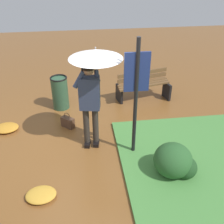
{
  "coord_description": "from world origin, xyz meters",
  "views": [
    {
      "loc": [
        0.11,
        -4.59,
        3.49
      ],
      "look_at": [
        0.67,
        -0.3,
        0.85
      ],
      "focal_mm": 43.48,
      "sensor_mm": 36.0,
      "label": 1
    }
  ],
  "objects_px": {
    "park_bench": "(143,85)",
    "trash_bin": "(60,93)",
    "person_with_umbrella": "(93,74)",
    "handbag": "(68,122)",
    "info_sign_post": "(136,86)"
  },
  "relations": [
    {
      "from": "park_bench",
      "to": "trash_bin",
      "type": "bearing_deg",
      "value": -175.42
    },
    {
      "from": "person_with_umbrella",
      "to": "handbag",
      "type": "bearing_deg",
      "value": 130.03
    },
    {
      "from": "person_with_umbrella",
      "to": "trash_bin",
      "type": "xyz_separation_m",
      "value": [
        -0.74,
        1.59,
        -1.13
      ]
    },
    {
      "from": "park_bench",
      "to": "info_sign_post",
      "type": "bearing_deg",
      "value": -107.76
    },
    {
      "from": "handbag",
      "to": "trash_bin",
      "type": "relative_size",
      "value": 0.44
    },
    {
      "from": "person_with_umbrella",
      "to": "park_bench",
      "type": "height_order",
      "value": "person_with_umbrella"
    },
    {
      "from": "trash_bin",
      "to": "info_sign_post",
      "type": "bearing_deg",
      "value": -53.2
    },
    {
      "from": "handbag",
      "to": "park_bench",
      "type": "relative_size",
      "value": 0.26
    },
    {
      "from": "person_with_umbrella",
      "to": "handbag",
      "type": "distance_m",
      "value": 1.68
    },
    {
      "from": "info_sign_post",
      "to": "park_bench",
      "type": "height_order",
      "value": "info_sign_post"
    },
    {
      "from": "handbag",
      "to": "person_with_umbrella",
      "type": "bearing_deg",
      "value": -49.97
    },
    {
      "from": "handbag",
      "to": "park_bench",
      "type": "bearing_deg",
      "value": 28.68
    },
    {
      "from": "info_sign_post",
      "to": "trash_bin",
      "type": "height_order",
      "value": "info_sign_post"
    },
    {
      "from": "person_with_umbrella",
      "to": "info_sign_post",
      "type": "distance_m",
      "value": 0.81
    },
    {
      "from": "info_sign_post",
      "to": "trash_bin",
      "type": "relative_size",
      "value": 2.76
    }
  ]
}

